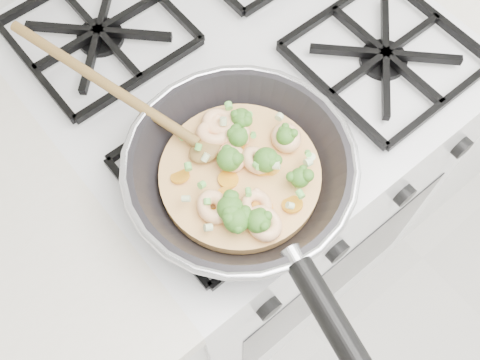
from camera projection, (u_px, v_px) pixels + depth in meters
stove at (240, 178)px, 1.23m from camera, size 0.60×0.60×0.92m
counter_right at (477, 6)px, 1.46m from camera, size 1.00×0.60×0.90m
skillet at (242, 174)px, 0.69m from camera, size 0.29×0.66×0.09m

